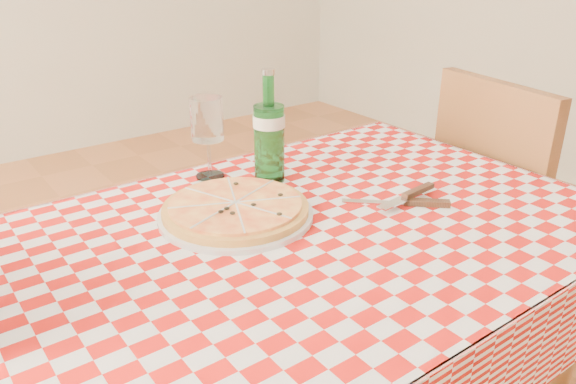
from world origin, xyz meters
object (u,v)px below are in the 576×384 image
object	(u,v)px
chair_near	(506,207)
wine_glass	(208,138)
dining_table	(311,264)
water_bottle	(269,127)
pizza_plate	(236,208)

from	to	relation	value
chair_near	wine_glass	size ratio (longest dim) A/B	4.59
wine_glass	dining_table	bearing A→B (deg)	-83.36
dining_table	wine_glass	bearing A→B (deg)	96.64
dining_table	water_bottle	size ratio (longest dim) A/B	4.27
dining_table	chair_near	size ratio (longest dim) A/B	1.26
dining_table	chair_near	distance (m)	0.84
dining_table	chair_near	xyz separation A→B (m)	(0.83, 0.05, -0.11)
pizza_plate	water_bottle	bearing A→B (deg)	35.52
chair_near	water_bottle	size ratio (longest dim) A/B	3.40
wine_glass	chair_near	bearing A→B (deg)	-19.94
dining_table	wine_glass	distance (m)	0.42
dining_table	water_bottle	distance (m)	0.36
dining_table	pizza_plate	world-z (taller)	pizza_plate
dining_table	pizza_plate	distance (m)	0.21
pizza_plate	wine_glass	xyz separation A→B (m)	(0.07, 0.24, 0.08)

